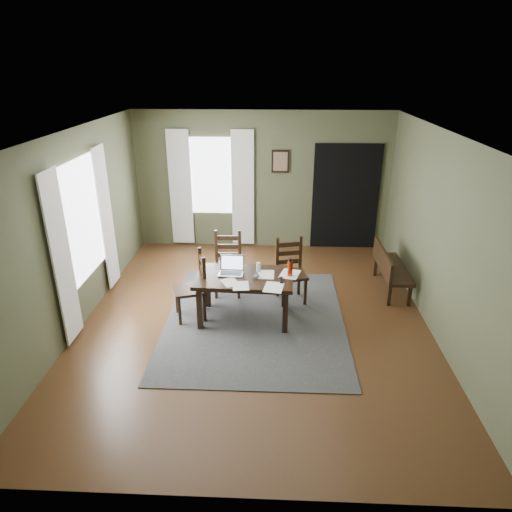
{
  "coord_description": "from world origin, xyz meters",
  "views": [
    {
      "loc": [
        0.28,
        -5.83,
        3.52
      ],
      "look_at": [
        0.0,
        0.3,
        0.9
      ],
      "focal_mm": 32.0,
      "sensor_mm": 36.0,
      "label": 1
    }
  ],
  "objects_px": {
    "chair_end": "(193,287)",
    "chair_back_left": "(228,264)",
    "bench": "(389,266)",
    "water_bottle": "(290,268)",
    "chair_back_right": "(291,271)",
    "laptop": "(232,268)",
    "dining_table": "(244,281)"
  },
  "relations": [
    {
      "from": "bench",
      "to": "water_bottle",
      "type": "distance_m",
      "value": 1.99
    },
    {
      "from": "water_bottle",
      "to": "chair_back_right",
      "type": "bearing_deg",
      "value": 86.79
    },
    {
      "from": "chair_end",
      "to": "bench",
      "type": "height_order",
      "value": "chair_end"
    },
    {
      "from": "chair_back_left",
      "to": "water_bottle",
      "type": "distance_m",
      "value": 1.31
    },
    {
      "from": "chair_back_right",
      "to": "laptop",
      "type": "xyz_separation_m",
      "value": [
        -0.87,
        -0.54,
        0.28
      ]
    },
    {
      "from": "chair_back_left",
      "to": "bench",
      "type": "xyz_separation_m",
      "value": [
        2.64,
        0.21,
        -0.07
      ]
    },
    {
      "from": "dining_table",
      "to": "chair_back_right",
      "type": "xyz_separation_m",
      "value": [
        0.68,
        0.65,
        -0.13
      ]
    },
    {
      "from": "chair_end",
      "to": "water_bottle",
      "type": "xyz_separation_m",
      "value": [
        1.4,
        0.01,
        0.33
      ]
    },
    {
      "from": "chair_end",
      "to": "chair_back_left",
      "type": "xyz_separation_m",
      "value": [
        0.42,
        0.82,
        0.0
      ]
    },
    {
      "from": "chair_back_left",
      "to": "chair_end",
      "type": "bearing_deg",
      "value": -119.89
    },
    {
      "from": "water_bottle",
      "to": "chair_end",
      "type": "bearing_deg",
      "value": -179.76
    },
    {
      "from": "dining_table",
      "to": "water_bottle",
      "type": "relative_size",
      "value": 5.41
    },
    {
      "from": "chair_back_right",
      "to": "water_bottle",
      "type": "height_order",
      "value": "chair_back_right"
    },
    {
      "from": "dining_table",
      "to": "laptop",
      "type": "bearing_deg",
      "value": 151.99
    },
    {
      "from": "chair_back_left",
      "to": "laptop",
      "type": "xyz_separation_m",
      "value": [
        0.14,
        -0.74,
        0.27
      ]
    },
    {
      "from": "bench",
      "to": "laptop",
      "type": "distance_m",
      "value": 2.7
    },
    {
      "from": "bench",
      "to": "chair_back_left",
      "type": "bearing_deg",
      "value": 94.54
    },
    {
      "from": "chair_end",
      "to": "laptop",
      "type": "height_order",
      "value": "chair_end"
    },
    {
      "from": "dining_table",
      "to": "bench",
      "type": "bearing_deg",
      "value": 26.72
    },
    {
      "from": "chair_end",
      "to": "chair_back_right",
      "type": "relative_size",
      "value": 1.01
    },
    {
      "from": "dining_table",
      "to": "chair_back_right",
      "type": "relative_size",
      "value": 1.42
    },
    {
      "from": "dining_table",
      "to": "bench",
      "type": "xyz_separation_m",
      "value": [
        2.31,
        1.06,
        -0.19
      ]
    },
    {
      "from": "chair_end",
      "to": "dining_table",
      "type": "bearing_deg",
      "value": 69.6
    },
    {
      "from": "laptop",
      "to": "water_bottle",
      "type": "xyz_separation_m",
      "value": [
        0.84,
        -0.07,
        0.06
      ]
    },
    {
      "from": "laptop",
      "to": "bench",
      "type": "bearing_deg",
      "value": 23.72
    },
    {
      "from": "dining_table",
      "to": "chair_end",
      "type": "xyz_separation_m",
      "value": [
        -0.75,
        0.03,
        -0.12
      ]
    },
    {
      "from": "bench",
      "to": "chair_end",
      "type": "bearing_deg",
      "value": 108.54
    },
    {
      "from": "dining_table",
      "to": "chair_back_left",
      "type": "xyz_separation_m",
      "value": [
        -0.33,
        0.85,
        -0.12
      ]
    },
    {
      "from": "dining_table",
      "to": "chair_back_left",
      "type": "relative_size",
      "value": 1.39
    },
    {
      "from": "chair_end",
      "to": "water_bottle",
      "type": "height_order",
      "value": "chair_end"
    },
    {
      "from": "bench",
      "to": "water_bottle",
      "type": "xyz_separation_m",
      "value": [
        -1.66,
        -1.02,
        0.4
      ]
    },
    {
      "from": "laptop",
      "to": "water_bottle",
      "type": "distance_m",
      "value": 0.85
    }
  ]
}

